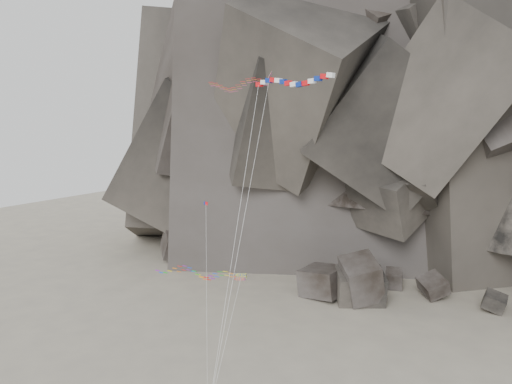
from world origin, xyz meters
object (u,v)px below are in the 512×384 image
at_px(parafoil_kite, 194,272).
at_px(pennant_kite, 206,244).
at_px(banner_kite, 291,83).
at_px(delta_kite, 235,85).

height_order(parafoil_kite, pennant_kite, pennant_kite).
bearing_deg(parafoil_kite, pennant_kite, -54.91).
bearing_deg(banner_kite, delta_kite, 173.98).
relative_size(delta_kite, pennant_kite, 1.78).
xyz_separation_m(banner_kite, pennant_kite, (-7.79, -3.97, -16.46)).
distance_m(delta_kite, banner_kite, 9.43).
height_order(delta_kite, parafoil_kite, delta_kite).
distance_m(banner_kite, pennant_kite, 18.64).
bearing_deg(parafoil_kite, banner_kite, -18.36).
distance_m(parafoil_kite, pennant_kite, 10.55).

